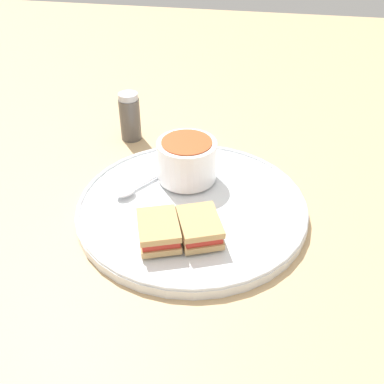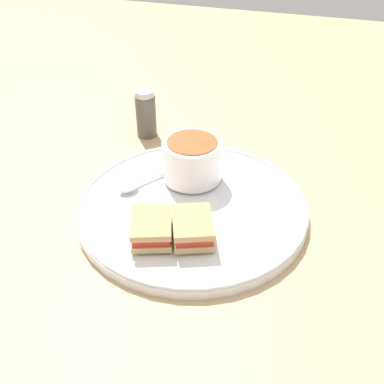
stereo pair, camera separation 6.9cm
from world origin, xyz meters
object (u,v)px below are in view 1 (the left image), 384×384
at_px(spoon, 130,189).
at_px(sandwich_half_near, 159,231).
at_px(soup_bowl, 187,160).
at_px(sandwich_half_far, 200,227).
at_px(salt_shaker, 130,117).

bearing_deg(spoon, sandwich_half_near, 69.74).
relative_size(soup_bowl, sandwich_half_far, 1.10).
xyz_separation_m(spoon, salt_shaker, (-0.06, 0.20, 0.02)).
xyz_separation_m(sandwich_half_near, salt_shaker, (-0.13, 0.30, 0.01)).
distance_m(spoon, sandwich_half_far, 0.15).
relative_size(sandwich_half_near, sandwich_half_far, 0.99).
height_order(soup_bowl, sandwich_half_far, soup_bowl).
distance_m(spoon, sandwich_half_near, 0.13).
distance_m(soup_bowl, sandwich_half_near, 0.16).
distance_m(soup_bowl, salt_shaker, 0.20).
height_order(sandwich_half_near, salt_shaker, salt_shaker).
height_order(sandwich_half_far, salt_shaker, salt_shaker).
bearing_deg(sandwich_half_far, sandwich_half_near, -162.21).
height_order(spoon, sandwich_half_near, sandwich_half_near).
height_order(soup_bowl, salt_shaker, salt_shaker).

